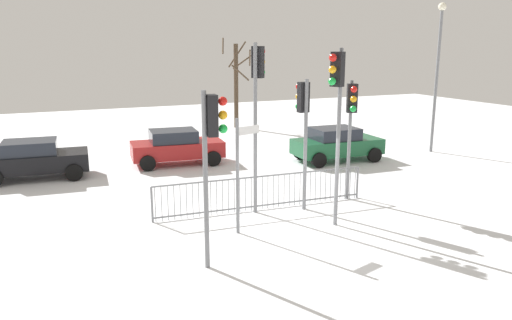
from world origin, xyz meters
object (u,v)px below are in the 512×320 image
traffic_light_mid_left (303,115)px  traffic_light_foreground_right (211,140)px  car_black_mid (34,159)px  traffic_light_rear_right (257,90)px  traffic_light_mid_right (337,99)px  traffic_light_rear_left (351,114)px  car_green_trailing (336,144)px  street_lamp (438,63)px  car_red_near (176,146)px  bare_tree_left (237,81)px  direction_sign_post (239,170)px

traffic_light_mid_left → traffic_light_foreground_right: bearing=-147.8°
traffic_light_foreground_right → car_black_mid: (-3.63, 10.06, -2.19)m
traffic_light_foreground_right → traffic_light_rear_right: size_ratio=0.80×
traffic_light_mid_right → traffic_light_rear_left: (1.77, 1.86, -0.73)m
traffic_light_rear_left → traffic_light_mid_right: bearing=70.9°
traffic_light_mid_right → traffic_light_mid_left: bearing=-25.7°
traffic_light_rear_right → car_green_trailing: bearing=89.5°
traffic_light_mid_left → car_black_mid: traffic_light_mid_left is taller
traffic_light_mid_right → street_lamp: 11.79m
car_green_trailing → traffic_light_mid_right: bearing=-121.0°
car_red_near → bare_tree_left: bearing=58.9°
traffic_light_mid_right → traffic_light_rear_left: bearing=-69.4°
traffic_light_mid_left → direction_sign_post: traffic_light_mid_left is taller
traffic_light_rear_right → car_black_mid: bearing=-177.7°
car_black_mid → car_red_near: size_ratio=0.99×
traffic_light_mid_left → car_black_mid: size_ratio=1.02×
traffic_light_foreground_right → car_black_mid: bearing=-155.4°
car_red_near → bare_tree_left: bare_tree_left is taller
traffic_light_foreground_right → car_black_mid: 10.92m
direction_sign_post → bare_tree_left: bearing=51.4°
traffic_light_mid_right → car_black_mid: traffic_light_mid_right is taller
traffic_light_mid_right → traffic_light_mid_left: size_ratio=1.23×
car_red_near → car_green_trailing: bearing=-13.3°
street_lamp → car_black_mid: bearing=172.4°
traffic_light_rear_left → traffic_light_rear_right: bearing=21.0°
bare_tree_left → traffic_light_foreground_right: bearing=-113.4°
traffic_light_rear_left → bare_tree_left: bearing=-73.7°
car_red_near → traffic_light_mid_left: bearing=-69.0°
car_green_trailing → traffic_light_rear_left: bearing=-116.4°
direction_sign_post → car_red_near: bearing=69.2°
direction_sign_post → car_black_mid: bearing=103.8°
street_lamp → bare_tree_left: (-5.78, 10.40, -1.36)m
car_black_mid → traffic_light_rear_right: bearing=-43.6°
traffic_light_rear_left → car_green_trailing: (2.76, 4.97, -2.08)m
traffic_light_foreground_right → traffic_light_rear_left: traffic_light_foreground_right is taller
traffic_light_mid_right → car_black_mid: 12.03m
car_red_near → traffic_light_rear_left: bearing=-56.8°
traffic_light_rear_left → street_lamp: bearing=-124.5°
bare_tree_left → traffic_light_mid_left: bearing=-104.5°
traffic_light_mid_right → direction_sign_post: (-2.56, 0.61, -1.83)m
traffic_light_mid_right → traffic_light_rear_left: traffic_light_mid_right is taller
traffic_light_rear_right → traffic_light_mid_left: bearing=39.6°
traffic_light_mid_left → bare_tree_left: size_ratio=0.74×
traffic_light_mid_right → street_lamp: street_lamp is taller
traffic_light_foreground_right → street_lamp: (13.62, 7.76, 1.20)m
street_lamp → traffic_light_mid_right: bearing=-145.7°
traffic_light_foreground_right → traffic_light_mid_right: bearing=110.7°
bare_tree_left → traffic_light_rear_right: bearing=-109.6°
traffic_light_rear_left → bare_tree_left: bare_tree_left is taller
traffic_light_foreground_right → traffic_light_rear_left: (5.67, 2.97, -0.11)m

